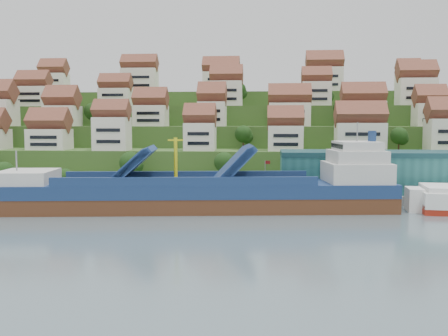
{
  "coord_description": "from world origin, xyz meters",
  "views": [
    {
      "loc": [
        18.43,
        -108.75,
        19.35
      ],
      "look_at": [
        7.81,
        14.0,
        8.0
      ],
      "focal_mm": 40.0,
      "sensor_mm": 36.0,
      "label": 1
    }
  ],
  "objects": [
    {
      "name": "ground",
      "position": [
        0.0,
        0.0,
        0.0
      ],
      "size": [
        300.0,
        300.0,
        0.0
      ],
      "primitive_type": "plane",
      "color": "slate",
      "rests_on": "ground"
    },
    {
      "name": "warehouse",
      "position": [
        52.0,
        17.0,
        7.2
      ],
      "size": [
        60.0,
        15.0,
        10.0
      ],
      "primitive_type": "cube",
      "color": "#246261",
      "rests_on": "quay"
    },
    {
      "name": "hillside",
      "position": [
        0.0,
        103.55,
        10.66
      ],
      "size": [
        260.0,
        128.0,
        31.0
      ],
      "color": "#2D4C1E",
      "rests_on": "ground"
    },
    {
      "name": "hillside_village",
      "position": [
        1.96,
        60.81,
        24.5
      ],
      "size": [
        157.11,
        61.68,
        29.37
      ],
      "color": "silver",
      "rests_on": "ground"
    },
    {
      "name": "cargo_ship",
      "position": [
        5.43,
        -1.11,
        3.58
      ],
      "size": [
        87.16,
        23.58,
        19.22
      ],
      "rotation": [
        0.0,
        0.0,
        0.12
      ],
      "color": "#58301A",
      "rests_on": "ground"
    },
    {
      "name": "hillside_trees",
      "position": [
        -15.93,
        43.01,
        15.97
      ],
      "size": [
        133.57,
        62.84,
        31.27
      ],
      "color": "#1D3E14",
      "rests_on": "ground"
    },
    {
      "name": "flagpole",
      "position": [
        18.11,
        10.0,
        6.88
      ],
      "size": [
        1.28,
        0.16,
        8.0
      ],
      "color": "gray",
      "rests_on": "quay"
    },
    {
      "name": "quay",
      "position": [
        20.0,
        15.0,
        1.1
      ],
      "size": [
        180.0,
        14.0,
        2.2
      ],
      "primitive_type": "cube",
      "color": "gray",
      "rests_on": "ground"
    }
  ]
}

